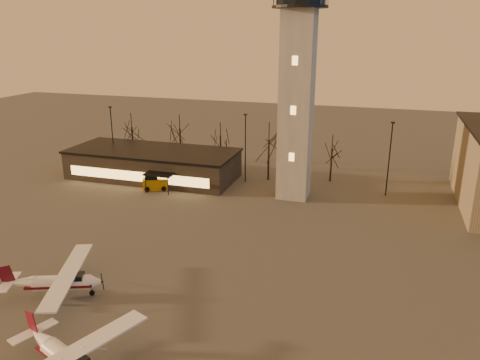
% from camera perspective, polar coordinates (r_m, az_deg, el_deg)
% --- Properties ---
extents(ground, '(220.00, 220.00, 0.00)m').
position_cam_1_polar(ground, '(37.95, -2.80, -16.87)').
color(ground, '#413F3C').
rests_on(ground, ground).
extents(control_tower, '(6.80, 6.80, 32.60)m').
position_cam_1_polar(control_tower, '(60.39, 7.03, 12.78)').
color(control_tower, gray).
rests_on(control_tower, ground).
extents(terminal, '(25.40, 12.20, 4.30)m').
position_cam_1_polar(terminal, '(72.15, -10.53, 1.99)').
color(terminal, black).
rests_on(terminal, ground).
extents(light_poles, '(58.50, 12.25, 10.14)m').
position_cam_1_polar(light_poles, '(63.18, 7.27, 2.93)').
color(light_poles, black).
rests_on(light_poles, ground).
extents(tree_row, '(37.20, 9.20, 8.80)m').
position_cam_1_polar(tree_row, '(74.31, -2.42, 5.75)').
color(tree_row, black).
rests_on(tree_row, ground).
extents(cessna_rear, '(9.06, 11.01, 3.11)m').
position_cam_1_polar(cessna_rear, '(43.01, -20.62, -11.92)').
color(cessna_rear, white).
rests_on(cessna_rear, ground).
extents(service_cart, '(3.89, 3.23, 2.18)m').
position_cam_1_polar(service_cart, '(67.03, -10.31, -0.42)').
color(service_cart, '#C1820B').
rests_on(service_cart, ground).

